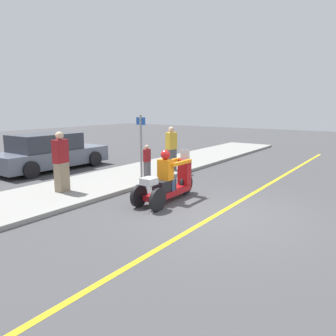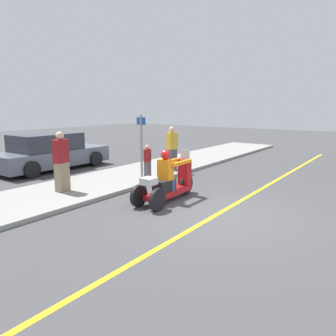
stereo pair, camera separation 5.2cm
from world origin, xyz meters
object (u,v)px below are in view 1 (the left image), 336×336
(motorcycle_trike, at_px, (168,183))
(spectator_near_curb, at_px, (61,163))
(spectator_with_child, at_px, (147,162))
(street_sign, at_px, (141,146))
(spectator_mid_group, at_px, (171,149))
(parked_car_lot_center, at_px, (50,153))

(motorcycle_trike, distance_m, spectator_near_curb, 3.21)
(spectator_with_child, relative_size, street_sign, 0.52)
(spectator_with_child, distance_m, street_sign, 0.95)
(spectator_mid_group, xyz_separation_m, street_sign, (-2.21, -0.33, 0.38))
(spectator_near_curb, relative_size, parked_car_lot_center, 0.37)
(motorcycle_trike, relative_size, spectator_near_curb, 1.37)
(spectator_mid_group, xyz_separation_m, parked_car_lot_center, (-2.32, 4.50, -0.23))
(parked_car_lot_center, height_order, street_sign, street_sign)
(spectator_near_curb, bearing_deg, motorcycle_trike, -65.71)
(motorcycle_trike, xyz_separation_m, spectator_with_child, (1.66, 2.08, 0.16))
(motorcycle_trike, distance_m, spectator_mid_group, 3.89)
(motorcycle_trike, xyz_separation_m, spectator_near_curb, (-1.31, 2.90, 0.45))
(motorcycle_trike, bearing_deg, spectator_mid_group, 33.39)
(spectator_near_curb, bearing_deg, parked_car_lot_center, 59.24)
(spectator_near_curb, height_order, parked_car_lot_center, spectator_near_curb)
(spectator_with_child, bearing_deg, motorcycle_trike, -128.60)
(spectator_near_curb, xyz_separation_m, street_sign, (2.32, -1.10, 0.35))
(motorcycle_trike, bearing_deg, street_sign, 60.53)
(spectator_mid_group, height_order, spectator_with_child, spectator_mid_group)
(spectator_near_curb, bearing_deg, spectator_with_child, -15.46)
(motorcycle_trike, distance_m, parked_car_lot_center, 6.69)
(spectator_near_curb, height_order, street_sign, street_sign)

